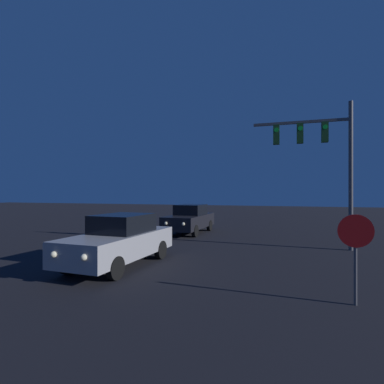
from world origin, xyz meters
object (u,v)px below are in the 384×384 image
traffic_signal_mast (321,150)px  stop_sign (356,242)px  car_near (120,240)px  car_far (190,219)px

traffic_signal_mast → stop_sign: size_ratio=3.18×
stop_sign → car_near: bearing=166.9°
car_near → car_far: size_ratio=1.00×
car_far → stop_sign: bearing=127.4°
traffic_signal_mast → stop_sign: traffic_signal_mast is taller
car_far → traffic_signal_mast: size_ratio=0.75×
car_near → traffic_signal_mast: size_ratio=0.75×
car_far → stop_sign: stop_sign is taller
car_near → stop_sign: size_ratio=2.39×
car_far → stop_sign: 12.39m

